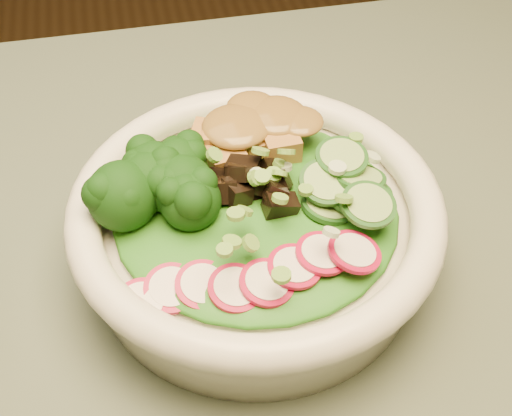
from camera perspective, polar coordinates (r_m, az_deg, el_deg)
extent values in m
cube|color=#465042|center=(0.49, 16.03, -10.42)|extent=(1.20, 0.80, 0.03)
cylinder|color=white|center=(0.48, 0.00, -2.54)|extent=(0.21, 0.21, 0.05)
torus|color=white|center=(0.45, 0.00, 0.01)|extent=(0.24, 0.24, 0.02)
ellipsoid|color=#1B6715|center=(0.45, 0.00, 0.09)|extent=(0.18, 0.18, 0.02)
ellipsoid|color=brown|center=(0.48, -0.11, 6.75)|extent=(0.06, 0.05, 0.01)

